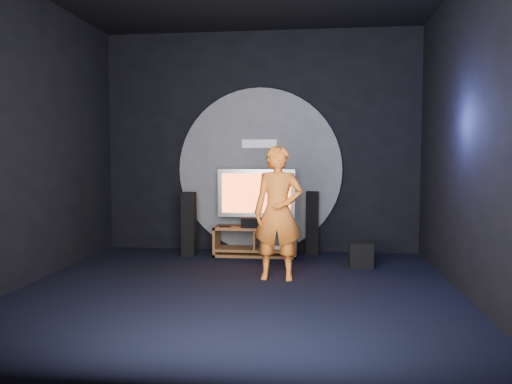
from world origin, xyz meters
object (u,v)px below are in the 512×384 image
player (278,213)px  tower_speaker_left (189,224)px  tower_speaker_right (312,223)px  subwoofer (361,255)px  tv (256,195)px  media_console (256,243)px

player → tower_speaker_left: bearing=138.6°
tower_speaker_left → player: player is taller
tower_speaker_right → tower_speaker_left: bearing=-168.4°
tower_speaker_right → subwoofer: (0.67, -0.89, -0.32)m
subwoofer → player: (-1.08, -0.80, 0.65)m
tv → player: (0.45, -1.49, -0.10)m
tv → tower_speaker_right: 0.98m
media_console → tower_speaker_left: size_ratio=1.29×
tv → tower_speaker_left: (-1.02, -0.18, -0.44)m
tower_speaker_right → player: 1.77m
tower_speaker_left → tower_speaker_right: (1.87, 0.38, 0.00)m
media_console → tower_speaker_right: size_ratio=1.29×
tower_speaker_right → subwoofer: tower_speaker_right is taller
tv → tower_speaker_right: (0.86, 0.20, -0.44)m
media_console → tv: (-0.01, 0.07, 0.73)m
tower_speaker_left → tv: bearing=10.3°
tower_speaker_left → player: bearing=-41.7°
tower_speaker_right → media_console: bearing=-162.6°
media_console → tv: bearing=96.5°
tv → subwoofer: tv is taller
media_console → tower_speaker_right: (0.85, 0.27, 0.29)m
media_console → subwoofer: media_console is taller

